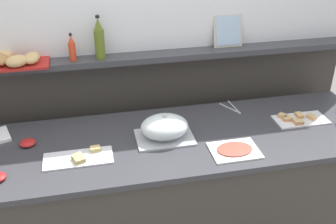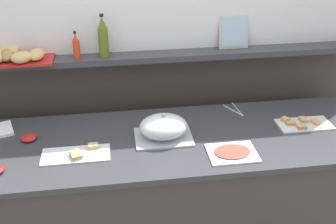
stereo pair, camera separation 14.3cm
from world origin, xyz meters
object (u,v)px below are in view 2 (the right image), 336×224
at_px(serving_cloche, 163,128).
at_px(framed_picture, 234,32).
at_px(hot_sauce_bottle, 76,47).
at_px(cold_cuts_platter, 232,152).
at_px(olive_oil_bottle, 103,38).
at_px(sandwich_platter_rear, 77,154).
at_px(serving_tongs, 236,110).
at_px(condiment_bowl_red, 29,138).
at_px(bread_basket, 13,56).
at_px(sandwich_platter_front, 303,124).

relative_size(serving_cloche, framed_picture, 1.54).
bearing_deg(hot_sauce_bottle, cold_cuts_platter, -38.32).
xyz_separation_m(serving_cloche, olive_oil_bottle, (-0.32, 0.46, 0.41)).
bearing_deg(sandwich_platter_rear, serving_tongs, 20.14).
height_order(olive_oil_bottle, framed_picture, olive_oil_bottle).
bearing_deg(olive_oil_bottle, serving_cloche, -55.08).
height_order(serving_cloche, hot_sauce_bottle, hot_sauce_bottle).
xyz_separation_m(condiment_bowl_red, serving_tongs, (1.32, 0.17, -0.01)).
distance_m(sandwich_platter_rear, serving_tongs, 1.09).
relative_size(serving_tongs, framed_picture, 0.85).
height_order(condiment_bowl_red, bread_basket, bread_basket).
height_order(sandwich_platter_rear, framed_picture, framed_picture).
xyz_separation_m(sandwich_platter_rear, bread_basket, (-0.38, 0.56, 0.39)).
bearing_deg(sandwich_platter_rear, condiment_bowl_red, 145.09).
height_order(serving_cloche, serving_tongs, serving_cloche).
relative_size(serving_cloche, serving_tongs, 1.82).
distance_m(condiment_bowl_red, bread_basket, 0.53).
relative_size(sandwich_platter_rear, serving_cloche, 1.11).
relative_size(sandwich_platter_front, condiment_bowl_red, 3.72).
bearing_deg(hot_sauce_bottle, serving_cloche, -42.90).
bearing_deg(sandwich_platter_front, olive_oil_bottle, 160.23).
xyz_separation_m(serving_cloche, serving_tongs, (0.52, 0.27, -0.07)).
bearing_deg(olive_oil_bottle, condiment_bowl_red, -142.34).
bearing_deg(serving_cloche, condiment_bowl_red, 173.30).
bearing_deg(serving_cloche, bread_basket, 152.72).
xyz_separation_m(hot_sauce_bottle, bread_basket, (-0.39, -0.00, -0.04)).
distance_m(sandwich_platter_front, serving_cloche, 0.89).
relative_size(condiment_bowl_red, framed_picture, 0.41).
bearing_deg(cold_cuts_platter, sandwich_platter_rear, 172.95).
distance_m(serving_tongs, framed_picture, 0.52).
xyz_separation_m(sandwich_platter_front, framed_picture, (-0.34, 0.48, 0.46)).
bearing_deg(condiment_bowl_red, cold_cuts_platter, -15.05).
relative_size(hot_sauce_bottle, bread_basket, 0.43).
bearing_deg(framed_picture, serving_tongs, -94.62).
distance_m(cold_cuts_platter, hot_sauce_bottle, 1.17).
xyz_separation_m(cold_cuts_platter, framed_picture, (0.18, 0.73, 0.46)).
xyz_separation_m(condiment_bowl_red, framed_picture, (1.33, 0.42, 0.45)).
relative_size(cold_cuts_platter, bread_basket, 0.67).
height_order(cold_cuts_platter, hot_sauce_bottle, hot_sauce_bottle).
bearing_deg(hot_sauce_bottle, bread_basket, -179.63).
distance_m(hot_sauce_bottle, bread_basket, 0.39).
relative_size(sandwich_platter_front, framed_picture, 1.54).
distance_m(olive_oil_bottle, hot_sauce_bottle, 0.18).
height_order(sandwich_platter_front, bread_basket, bread_basket).
distance_m(serving_cloche, serving_tongs, 0.59).
distance_m(hot_sauce_bottle, framed_picture, 1.04).
height_order(sandwich_platter_front, cold_cuts_platter, sandwich_platter_front).
relative_size(serving_cloche, bread_basket, 0.83).
bearing_deg(condiment_bowl_red, bread_basket, 103.70).
relative_size(condiment_bowl_red, olive_oil_bottle, 0.33).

